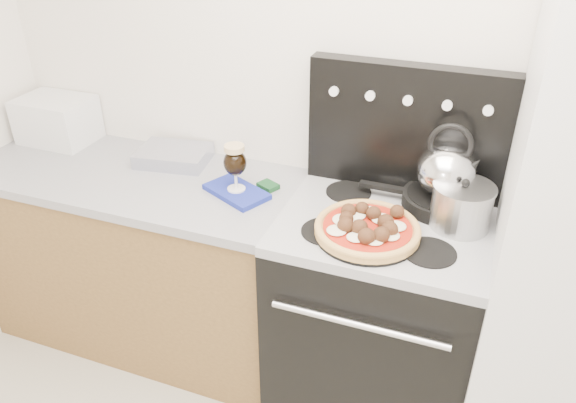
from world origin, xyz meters
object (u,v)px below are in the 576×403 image
at_px(base_cabinet, 146,261).
at_px(pizza_pan, 367,235).
at_px(stove_body, 375,319).
at_px(skillet, 441,201).
at_px(beer_glass, 235,167).
at_px(toaster_oven, 57,120).
at_px(pizza, 367,227).
at_px(stock_pot, 461,207).
at_px(tea_kettle, 447,166).
at_px(oven_mitt, 237,192).

height_order(base_cabinet, pizza_pan, pizza_pan).
bearing_deg(stove_body, skillet, 43.28).
relative_size(stove_body, beer_glass, 4.46).
bearing_deg(toaster_oven, skillet, -0.39).
height_order(pizza, stock_pot, stock_pot).
bearing_deg(base_cabinet, toaster_oven, 161.58).
height_order(toaster_oven, skillet, toaster_oven).
height_order(base_cabinet, stock_pot, stock_pot).
bearing_deg(tea_kettle, beer_glass, 175.14).
xyz_separation_m(skillet, stock_pot, (0.08, -0.11, 0.05)).
distance_m(toaster_oven, oven_mitt, 1.03).
bearing_deg(tea_kettle, skillet, 0.00).
relative_size(stove_body, pizza_pan, 2.41).
relative_size(oven_mitt, stock_pot, 1.24).
relative_size(pizza, skillet, 1.24).
distance_m(tea_kettle, stock_pot, 0.16).
xyz_separation_m(beer_glass, pizza, (0.57, -0.14, -0.06)).
xyz_separation_m(toaster_oven, oven_mitt, (1.01, -0.18, -0.09)).
height_order(beer_glass, pizza, beer_glass).
distance_m(stove_body, tea_kettle, 0.70).
xyz_separation_m(toaster_oven, beer_glass, (1.01, -0.18, 0.02)).
height_order(stove_body, skillet, skillet).
height_order(pizza_pan, stock_pot, stock_pot).
relative_size(toaster_oven, skillet, 1.13).
relative_size(beer_glass, stock_pot, 0.94).
distance_m(oven_mitt, stock_pot, 0.86).
height_order(stove_body, stock_pot, stock_pot).
bearing_deg(base_cabinet, pizza_pan, -7.97).
height_order(base_cabinet, pizza, pizza).
bearing_deg(toaster_oven, oven_mitt, -9.61).
bearing_deg(beer_glass, pizza_pan, -13.74).
bearing_deg(stove_body, pizza, -108.02).
relative_size(tea_kettle, stock_pot, 1.14).
xyz_separation_m(base_cabinet, toaster_oven, (-0.52, 0.17, 0.57)).
bearing_deg(stove_body, base_cabinet, 178.70).
distance_m(stove_body, pizza, 0.53).
distance_m(pizza, stock_pot, 0.35).
xyz_separation_m(pizza_pan, stock_pot, (0.29, 0.18, 0.07)).
height_order(pizza, skillet, pizza).
relative_size(base_cabinet, oven_mitt, 5.58).
bearing_deg(stove_body, oven_mitt, 178.65).
relative_size(toaster_oven, oven_mitt, 1.28).
relative_size(pizza_pan, pizza, 1.00).
distance_m(skillet, tea_kettle, 0.15).
xyz_separation_m(skillet, tea_kettle, (0.00, 0.00, 0.15)).
bearing_deg(pizza, pizza_pan, 180.00).
bearing_deg(oven_mitt, pizza_pan, -13.74).
distance_m(pizza_pan, pizza, 0.03).
height_order(stove_body, beer_glass, beer_glass).
bearing_deg(pizza_pan, skillet, 53.25).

